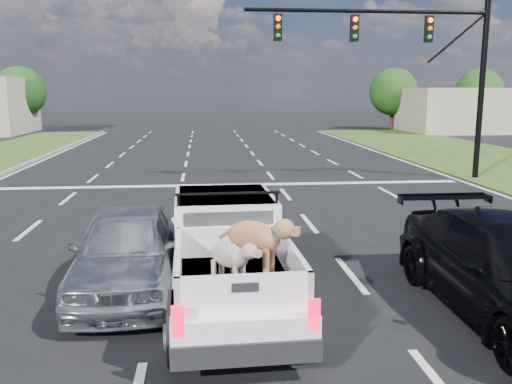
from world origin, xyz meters
TOP-DOWN VIEW (x-y plane):
  - ground at (0.00, 0.00)m, footprint 160.00×160.00m
  - road_markings at (0.00, 6.56)m, footprint 17.75×60.00m
  - traffic_signal at (7.20, 10.50)m, footprint 9.11×0.31m
  - building_right at (22.00, 34.00)m, footprint 12.00×7.00m
  - tree_far_c at (-16.00, 38.00)m, footprint 4.20×4.20m
  - tree_far_d at (16.00, 38.00)m, footprint 4.20×4.20m
  - tree_far_e at (24.00, 38.00)m, footprint 4.20×4.20m
  - pickup_truck at (-0.56, -1.11)m, footprint 1.95×4.90m
  - silver_sedan at (-2.28, -0.36)m, footprint 1.84×4.28m
  - black_coupe at (3.62, -2.06)m, footprint 2.09×5.12m

SIDE VIEW (x-z plane):
  - ground at x=0.00m, z-range 0.00..0.00m
  - road_markings at x=0.00m, z-range 0.00..0.01m
  - silver_sedan at x=-2.28m, z-range 0.00..1.44m
  - black_coupe at x=3.62m, z-range 0.00..1.49m
  - pickup_truck at x=-0.56m, z-range -0.06..1.76m
  - building_right at x=22.00m, z-range 0.00..3.60m
  - tree_far_c at x=-16.00m, z-range 0.59..5.99m
  - tree_far_d at x=16.00m, z-range 0.59..5.99m
  - tree_far_e at x=24.00m, z-range 0.59..5.99m
  - traffic_signal at x=7.20m, z-range 1.23..8.23m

